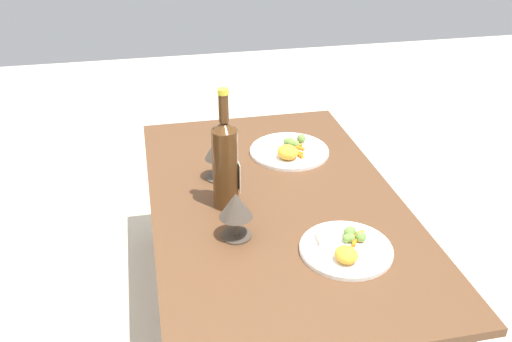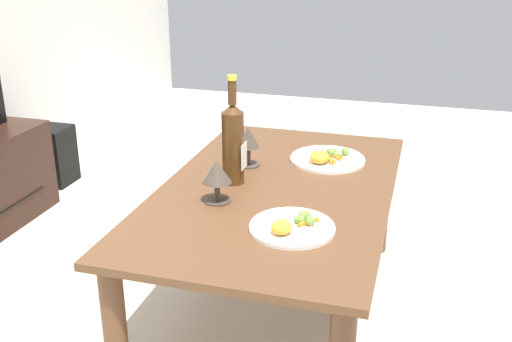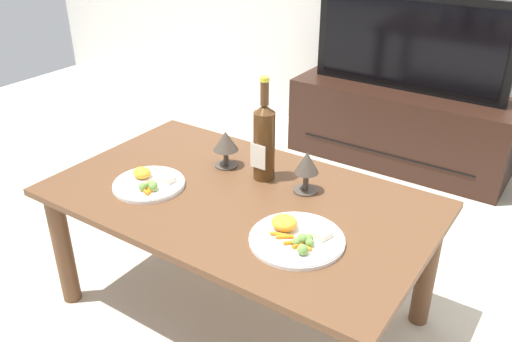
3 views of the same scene
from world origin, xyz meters
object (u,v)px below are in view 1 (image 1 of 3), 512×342
at_px(goblet_left, 236,208).
at_px(dinner_plate_left, 346,248).
at_px(dining_table, 275,221).
at_px(wine_bottle, 225,161).
at_px(goblet_right, 217,151).
at_px(dinner_plate_right, 289,150).

height_order(goblet_left, dinner_plate_left, goblet_left).
xyz_separation_m(dining_table, wine_bottle, (0.00, 0.16, 0.24)).
distance_m(goblet_right, dinner_plate_left, 0.56).
height_order(dining_table, dinner_plate_right, dinner_plate_right).
xyz_separation_m(dining_table, dinner_plate_left, (-0.30, -0.13, 0.09)).
bearing_deg(goblet_right, dining_table, -138.14).
xyz_separation_m(wine_bottle, goblet_left, (-0.17, -0.00, -0.06)).
bearing_deg(dinner_plate_left, goblet_right, 30.47).
bearing_deg(wine_bottle, goblet_left, -179.75).
distance_m(goblet_left, goblet_right, 0.35).
relative_size(wine_bottle, dinner_plate_left, 1.49).
height_order(goblet_right, dinner_plate_right, goblet_right).
height_order(goblet_right, dinner_plate_left, goblet_right).
relative_size(wine_bottle, goblet_right, 2.54).
height_order(wine_bottle, goblet_right, wine_bottle).
bearing_deg(dining_table, goblet_left, 137.57).
bearing_deg(dinner_plate_left, goblet_left, 64.86).
bearing_deg(dining_table, goblet_right, 41.86).
height_order(dining_table, wine_bottle, wine_bottle).
xyz_separation_m(goblet_right, dinner_plate_right, (0.13, -0.28, -0.09)).
distance_m(dinner_plate_left, dinner_plate_right, 0.61).
height_order(wine_bottle, dinner_plate_left, wine_bottle).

